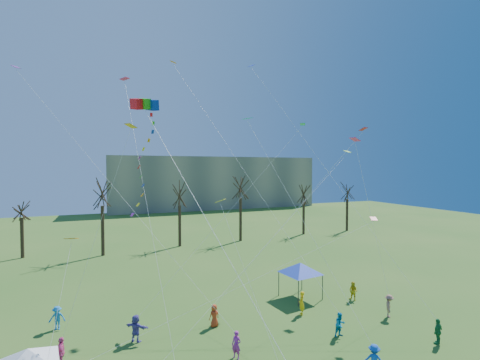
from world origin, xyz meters
name	(u,v)px	position (x,y,z in m)	size (l,w,h in m)	color
distant_building	(214,182)	(22.00, 82.00, 7.50)	(60.00, 14.00, 15.00)	gray
bare_tree_row	(192,200)	(3.90, 36.00, 6.93)	(67.48, 7.88, 10.89)	black
big_box_kite	(148,165)	(-5.78, 8.51, 11.90)	(3.45, 7.18, 19.00)	red
canopy_tent_white	(28,357)	(-11.96, 5.23, 2.43)	(3.78, 3.78, 2.87)	#3F3F44
canopy_tent_blue	(300,268)	(7.92, 12.04, 2.70)	(4.21, 4.21, 3.19)	#3F3F44
festival_crowd	(233,339)	(-0.96, 5.90, 0.87)	(25.17, 13.92, 1.85)	red
small_kites_aloft	(237,144)	(1.62, 11.61, 13.69)	(28.94, 18.58, 32.84)	orange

